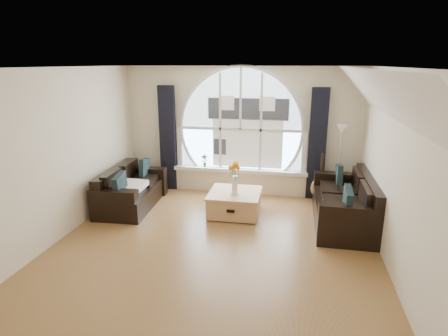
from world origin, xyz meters
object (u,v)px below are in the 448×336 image
Objects in this scene: floor_lamp at (339,164)px; guitar at (320,177)px; sofa_right at (344,203)px; potted_plant at (204,161)px; sofa_left at (132,187)px; vase_flowers at (235,174)px; coffee_chest at (235,202)px.

floor_lamp reaches higher than guitar.
sofa_right is at bearing -88.57° from floor_lamp.
guitar reaches higher than potted_plant.
sofa_left is 2.45× the size of vase_flowers.
guitar reaches higher than sofa_right.
sofa_left is 3.78m from guitar.
sofa_right is 1.97m from coffee_chest.
potted_plant is (-2.84, 1.27, 0.29)m from sofa_right.
sofa_left is 4.03m from sofa_right.
guitar is (-0.37, 1.00, 0.13)m from sofa_right.
vase_flowers reaches higher than guitar.
vase_flowers is at bearing -144.64° from guitar.
coffee_chest is at bearing 177.62° from sofa_right.
floor_lamp is at bearing 29.59° from vase_flowers.
potted_plant is (-2.81, 0.19, -0.11)m from floor_lamp.
vase_flowers is at bearing -150.41° from floor_lamp.
sofa_left is 2.12m from vase_flowers.
sofa_left is at bearing 178.01° from vase_flowers.
coffee_chest is at bearing -147.27° from guitar.
coffee_chest is at bearing -152.69° from floor_lamp.
guitar is (1.58, 1.01, -0.29)m from vase_flowers.
vase_flowers is at bearing -55.10° from potted_plant.
sofa_right is at bearing -24.11° from potted_plant.
vase_flowers is 1.56m from potted_plant.
coffee_chest is 0.59m from vase_flowers.
guitar is at bearing -166.37° from floor_lamp.
potted_plant is at bearing 176.67° from guitar.
sofa_left is 0.87× the size of sofa_right.
sofa_left is 1.80× the size of coffee_chest.
floor_lamp is 2.82m from potted_plant.
sofa_right is (4.02, -0.07, 0.00)m from sofa_left.
potted_plant is at bearing 42.16° from sofa_left.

